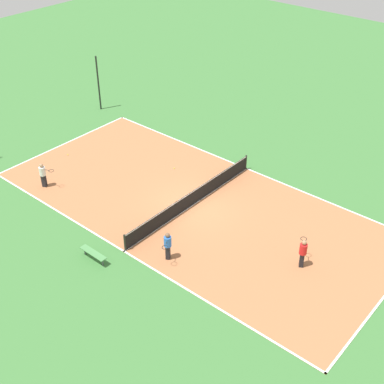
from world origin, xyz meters
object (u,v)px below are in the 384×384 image
object	(u,v)px
player_near_blue	(168,244)
tennis_net	(192,198)
tennis_ball_far_baseline	(68,155)
fence_post_back_right	(98,83)
player_coach_red	(303,252)
player_far_white	(43,174)
tennis_ball_midcourt	(174,168)
bench	(93,253)

from	to	relation	value
player_near_blue	tennis_net	bearing A→B (deg)	174.33
tennis_ball_far_baseline	fence_post_back_right	bearing A→B (deg)	31.23
player_near_blue	tennis_ball_far_baseline	bearing A→B (deg)	-137.02
player_coach_red	player_far_white	xyz separation A→B (m)	(-3.61, 14.90, -0.01)
player_far_white	tennis_ball_far_baseline	xyz separation A→B (m)	(3.17, 1.88, -0.82)
player_far_white	tennis_ball_midcourt	xyz separation A→B (m)	(6.32, -4.41, -0.82)
bench	fence_post_back_right	size ratio (longest dim) A/B	0.39
tennis_net	player_coach_red	world-z (taller)	player_coach_red
tennis_ball_midcourt	fence_post_back_right	xyz separation A→B (m)	(2.90, 9.96, 1.97)
player_near_blue	player_far_white	world-z (taller)	player_near_blue
tennis_ball_midcourt	fence_post_back_right	size ratio (longest dim) A/B	0.02
tennis_ball_far_baseline	fence_post_back_right	distance (m)	7.34
player_coach_red	tennis_ball_midcourt	size ratio (longest dim) A/B	22.41
fence_post_back_right	player_near_blue	bearing A→B (deg)	-121.24
bench	tennis_ball_far_baseline	world-z (taller)	bench
player_near_blue	tennis_ball_far_baseline	distance (m)	12.10
player_near_blue	player_far_white	distance (m)	9.75
player_coach_red	player_far_white	distance (m)	15.33
player_near_blue	tennis_ball_midcourt	size ratio (longest dim) A/B	22.34
player_coach_red	player_near_blue	xyz separation A→B (m)	(-3.68, 5.15, -0.00)
player_coach_red	fence_post_back_right	size ratio (longest dim) A/B	0.38
player_coach_red	tennis_ball_midcourt	bearing A→B (deg)	45.41
player_far_white	fence_post_back_right	size ratio (longest dim) A/B	0.37
bench	player_near_blue	bearing A→B (deg)	-138.37
tennis_net	bench	xyz separation A→B (m)	(-6.50, 0.66, -0.12)
player_near_blue	fence_post_back_right	distance (m)	17.93
tennis_net	tennis_ball_far_baseline	bearing A→B (deg)	95.32
bench	tennis_ball_far_baseline	distance (m)	10.58
player_coach_red	fence_post_back_right	xyz separation A→B (m)	(5.60, 20.45, 1.14)
player_near_blue	fence_post_back_right	bearing A→B (deg)	-152.73
bench	player_far_white	xyz separation A→B (m)	(2.43, 7.09, 0.49)
bench	fence_post_back_right	world-z (taller)	fence_post_back_right
tennis_ball_midcourt	player_coach_red	bearing A→B (deg)	-104.45
player_far_white	tennis_ball_far_baseline	bearing A→B (deg)	97.35
tennis_net	player_far_white	xyz separation A→B (m)	(-4.07, 7.75, 0.37)
bench	fence_post_back_right	distance (m)	17.27
tennis_net	tennis_ball_midcourt	size ratio (longest dim) A/B	149.93
tennis_net	fence_post_back_right	xyz separation A→B (m)	(5.15, 13.30, 1.52)
bench	tennis_ball_far_baseline	bearing A→B (deg)	-31.96
player_coach_red	fence_post_back_right	distance (m)	21.24
bench	tennis_ball_midcourt	world-z (taller)	bench
player_coach_red	tennis_ball_midcourt	world-z (taller)	player_coach_red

